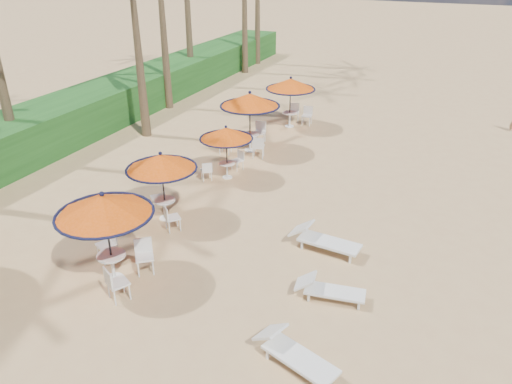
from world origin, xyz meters
TOP-DOWN VIEW (x-y plane):
  - ground at (0.00, 0.00)m, footprint 160.00×160.00m
  - scrub_hedge at (-13.50, 11.00)m, footprint 3.00×40.00m
  - station_0 at (-4.58, 0.08)m, footprint 2.52×2.52m
  - station_1 at (-5.18, 3.40)m, footprint 2.27×2.27m
  - station_2 at (-4.76, 7.17)m, footprint 2.04×2.15m
  - station_3 at (-5.07, 10.09)m, footprint 2.57×2.65m
  - station_4 at (-4.55, 13.95)m, footprint 2.41×2.41m
  - lounger_near at (0.85, -0.96)m, footprint 2.07×1.25m
  - lounger_mid at (0.92, 1.49)m, footprint 1.83×0.80m
  - lounger_far at (0.13, 3.66)m, footprint 2.18×0.88m

SIDE VIEW (x-z plane):
  - ground at x=0.00m, z-range 0.00..0.00m
  - lounger_mid at x=0.92m, z-range -0.02..0.62m
  - lounger_near at x=0.85m, z-range -0.02..0.69m
  - lounger_far at x=0.13m, z-range -0.02..0.74m
  - scrub_hedge at x=-13.50m, z-range 0.00..1.80m
  - station_2 at x=-4.76m, z-range 0.56..2.68m
  - station_1 at x=-5.18m, z-range 0.55..2.92m
  - station_4 at x=-4.55m, z-range 0.66..3.17m
  - station_0 at x=-4.58m, z-range 0.61..3.23m
  - station_3 at x=-5.07m, z-range 0.62..3.29m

